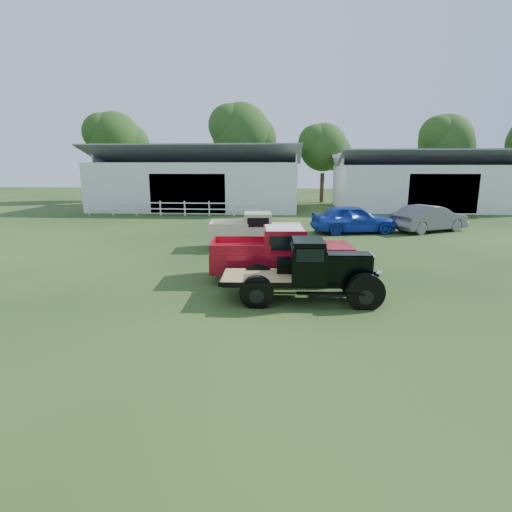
# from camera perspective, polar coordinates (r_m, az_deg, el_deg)

# --- Properties ---
(ground) EXTENTS (120.00, 120.00, 0.00)m
(ground) POSITION_cam_1_polar(r_m,az_deg,el_deg) (12.32, -1.36, -5.99)
(ground) COLOR #193314
(shed_left) EXTENTS (18.80, 10.20, 5.60)m
(shed_left) POSITION_cam_1_polar(r_m,az_deg,el_deg) (38.50, -8.03, 10.96)
(shed_left) COLOR silver
(shed_left) RESTS_ON ground
(shed_right) EXTENTS (16.80, 9.20, 5.20)m
(shed_right) POSITION_cam_1_polar(r_m,az_deg,el_deg) (40.70, 23.11, 9.89)
(shed_right) COLOR silver
(shed_right) RESTS_ON ground
(fence_rail) EXTENTS (14.20, 0.16, 1.20)m
(fence_rail) POSITION_cam_1_polar(r_m,az_deg,el_deg) (33.08, -11.83, 6.71)
(fence_rail) COLOR white
(fence_rail) RESTS_ON ground
(tree_a) EXTENTS (6.30, 6.30, 10.50)m
(tree_a) POSITION_cam_1_polar(r_m,az_deg,el_deg) (48.57, -19.45, 13.63)
(tree_a) COLOR black
(tree_a) RESTS_ON ground
(tree_b) EXTENTS (6.90, 6.90, 11.50)m
(tree_b) POSITION_cam_1_polar(r_m,az_deg,el_deg) (45.93, -2.17, 15.04)
(tree_b) COLOR black
(tree_b) RESTS_ON ground
(tree_c) EXTENTS (5.40, 5.40, 9.00)m
(tree_c) POSITION_cam_1_polar(r_m,az_deg,el_deg) (44.77, 9.54, 13.33)
(tree_c) COLOR black
(tree_c) RESTS_ON ground
(tree_d) EXTENTS (6.00, 6.00, 10.00)m
(tree_d) POSITION_cam_1_polar(r_m,az_deg,el_deg) (48.61, 25.30, 12.85)
(tree_d) COLOR black
(tree_d) RESTS_ON ground
(vintage_flatbed) EXTENTS (4.76, 2.05, 1.85)m
(vintage_flatbed) POSITION_cam_1_polar(r_m,az_deg,el_deg) (11.98, 6.90, -1.99)
(vintage_flatbed) COLOR black
(vintage_flatbed) RESTS_ON ground
(red_pickup) EXTENTS (5.27, 2.38, 1.87)m
(red_pickup) POSITION_cam_1_polar(r_m,az_deg,el_deg) (14.20, 3.58, 0.44)
(red_pickup) COLOR #A40E1D
(red_pickup) RESTS_ON ground
(white_pickup) EXTENTS (4.82, 2.25, 1.71)m
(white_pickup) POSITION_cam_1_polar(r_m,az_deg,el_deg) (19.45, -0.02, 3.60)
(white_pickup) COLOR beige
(white_pickup) RESTS_ON ground
(misc_car_blue) EXTENTS (5.27, 2.94, 1.70)m
(misc_car_blue) POSITION_cam_1_polar(r_m,az_deg,el_deg) (24.68, 13.74, 5.19)
(misc_car_blue) COLOR #193AA8
(misc_car_blue) RESTS_ON ground
(misc_car_grey) EXTENTS (5.11, 3.90, 1.62)m
(misc_car_grey) POSITION_cam_1_polar(r_m,az_deg,el_deg) (26.66, 23.55, 4.94)
(misc_car_grey) COLOR #5B5B5B
(misc_car_grey) RESTS_ON ground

